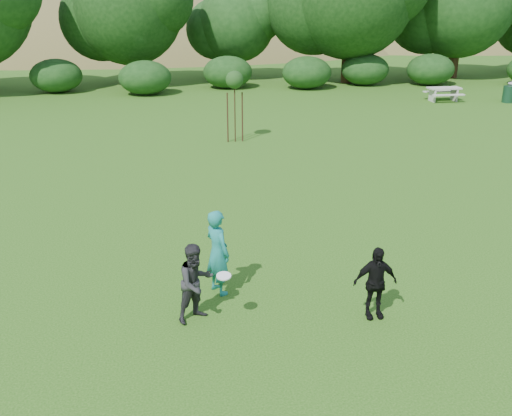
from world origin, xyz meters
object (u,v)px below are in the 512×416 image
Objects in this scene: trash_can_near at (508,94)px; player_black at (375,283)px; sapling at (234,82)px; picnic_table at (444,92)px; trash_can_lidded at (512,91)px; player_teal at (218,252)px; player_grey at (196,283)px.

player_black is at bearing -126.73° from trash_can_near.
sapling is 1.58× the size of picnic_table.
trash_can_lidded is at bearing 41.41° from trash_can_near.
trash_can_near is (17.69, 18.54, -0.45)m from player_teal.
picnic_table is at bearing -65.78° from player_teal.
player_grey is 25.27m from picnic_table.
trash_can_lidded is (16.35, 6.69, -1.88)m from sapling.
player_teal is 1.99× the size of trash_can_near.
player_grey is 3.34m from player_black.
trash_can_lidded is at bearing -73.13° from player_teal.
player_grey is 1.71× the size of trash_can_near.
trash_can_near is 0.86× the size of trash_can_lidded.
player_teal is 12.51m from sapling.
trash_can_lidded is (15.36, 20.36, -0.18)m from player_black.
trash_can_near is 0.32× the size of sapling.
trash_can_lidded is at bearing -7.45° from picnic_table.
player_teal is at bearing 31.59° from player_grey.
trash_can_lidded is at bearing 15.51° from player_grey.
picnic_table is at bearing 172.55° from trash_can_lidded.
player_grey is at bearing 123.60° from player_teal.
trash_can_near is 3.45m from picnic_table.
trash_can_near is (18.19, 19.51, -0.32)m from player_grey.
trash_can_near is at bearing -15.61° from picnic_table.
picnic_table is at bearing 164.39° from trash_can_near.
trash_can_near is 0.50× the size of picnic_table.
picnic_table is 1.71× the size of trash_can_lidded.
player_grey is at bearing -133.12° from trash_can_lidded.
player_teal is 1.25× the size of player_black.
player_grey is 27.32m from trash_can_lidded.
player_grey is at bearing -126.03° from picnic_table.
player_teal reaches higher than trash_can_lidded.
picnic_table is (14.86, 20.44, -0.25)m from player_grey.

